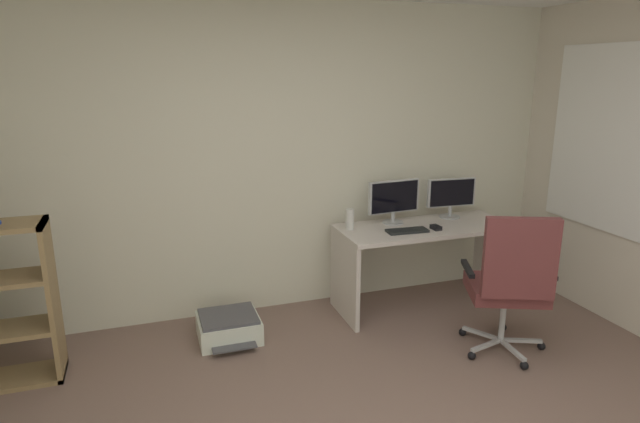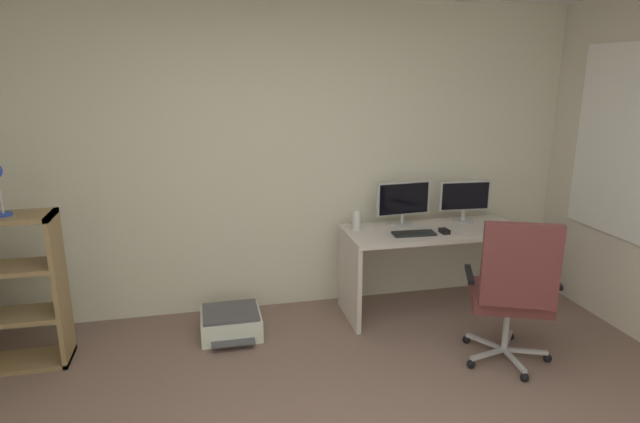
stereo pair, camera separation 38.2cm
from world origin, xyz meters
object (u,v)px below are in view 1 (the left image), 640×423
object	(u,v)px
monitor_secondary	(451,195)
keyboard	(407,231)
computer_mouse	(436,227)
desktop_speaker	(350,219)
office_chair	(511,280)
printer	(229,327)
monitor_main	(394,198)
desk	(424,247)

from	to	relation	value
monitor_secondary	keyboard	bearing A→B (deg)	-154.28
computer_mouse	desktop_speaker	distance (m)	0.72
computer_mouse	office_chair	xyz separation A→B (m)	(0.12, -0.83, -0.16)
keyboard	printer	distance (m)	1.61
monitor_main	keyboard	size ratio (longest dim) A/B	1.40
computer_mouse	monitor_secondary	bearing A→B (deg)	40.59
keyboard	monitor_main	bearing A→B (deg)	92.03
office_chair	printer	bearing A→B (deg)	154.21
desk	desktop_speaker	xyz separation A→B (m)	(-0.65, 0.11, 0.28)
monitor_main	monitor_secondary	bearing A→B (deg)	0.00
desk	computer_mouse	xyz separation A→B (m)	(0.02, -0.13, 0.21)
desk	keyboard	distance (m)	0.33
desktop_speaker	printer	size ratio (longest dim) A/B	0.34
desk	monitor_main	world-z (taller)	monitor_main
keyboard	computer_mouse	xyz separation A→B (m)	(0.26, -0.01, 0.01)
monitor_main	keyboard	distance (m)	0.34
monitor_main	printer	bearing A→B (deg)	-171.44
keyboard	office_chair	bearing A→B (deg)	-62.60
desk	monitor_main	bearing A→B (deg)	145.09
monitor_secondary	office_chair	bearing A→B (deg)	-99.97
printer	desk	bearing A→B (deg)	2.14
office_chair	keyboard	bearing A→B (deg)	113.94
monitor_main	computer_mouse	world-z (taller)	monitor_main
computer_mouse	desktop_speaker	size ratio (longest dim) A/B	0.59
desktop_speaker	office_chair	xyz separation A→B (m)	(0.79, -1.07, -0.23)
computer_mouse	desk	bearing A→B (deg)	98.37
desk	printer	xyz separation A→B (m)	(-1.71, -0.06, -0.44)
desk	office_chair	world-z (taller)	office_chair
keyboard	printer	size ratio (longest dim) A/B	0.68
monitor_main	printer	distance (m)	1.72
monitor_main	office_chair	size ratio (longest dim) A/B	0.44
monitor_secondary	computer_mouse	distance (m)	0.47
monitor_main	computer_mouse	distance (m)	0.43
keyboard	desktop_speaker	world-z (taller)	desktop_speaker
monitor_main	desktop_speaker	distance (m)	0.44
printer	computer_mouse	bearing A→B (deg)	-2.11
monitor_secondary	office_chair	world-z (taller)	monitor_secondary
monitor_secondary	monitor_main	bearing A→B (deg)	-180.00
monitor_secondary	office_chair	xyz separation A→B (m)	(-0.20, -1.12, -0.35)
monitor_main	computer_mouse	size ratio (longest dim) A/B	4.76
desktop_speaker	monitor_secondary	bearing A→B (deg)	2.77
monitor_secondary	office_chair	size ratio (longest dim) A/B	0.42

